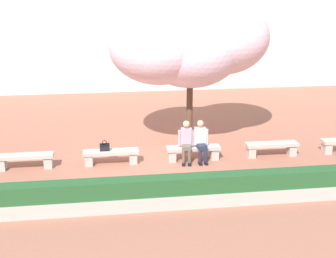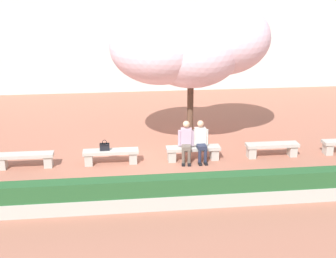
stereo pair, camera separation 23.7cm
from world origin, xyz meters
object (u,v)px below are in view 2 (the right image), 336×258
object	(u,v)px
stone_bench_near_east	(193,151)
handbag	(105,146)
stone_bench_center	(111,155)
person_seated_left	(186,140)
person_seated_right	(201,139)
stone_bench_near_west	(25,158)
cherry_tree_main	(190,45)
stone_bench_east_end	(272,148)

from	to	relation	value
stone_bench_near_east	handbag	distance (m)	2.77
stone_bench_center	stone_bench_near_east	size ratio (longest dim) A/B	1.00
person_seated_left	person_seated_right	xyz separation A→B (m)	(0.46, -0.00, 0.00)
stone_bench_near_west	cherry_tree_main	bearing A→B (deg)	17.50
person_seated_left	person_seated_right	distance (m)	0.46
stone_bench_center	person_seated_left	world-z (taller)	person_seated_left
stone_bench_east_end	cherry_tree_main	world-z (taller)	cherry_tree_main
stone_bench_near_west	handbag	distance (m)	2.41
stone_bench_east_end	stone_bench_near_east	bearing A→B (deg)	180.00
stone_bench_near_west	person_seated_left	distance (m)	4.94
stone_bench_east_end	cherry_tree_main	distance (m)	4.29
stone_bench_near_east	person_seated_right	bearing A→B (deg)	-13.27
stone_bench_near_west	person_seated_right	size ratio (longest dim) A/B	1.32
stone_bench_east_end	person_seated_right	world-z (taller)	person_seated_right
stone_bench_near_east	stone_bench_east_end	distance (m)	2.58
stone_bench_east_end	handbag	bearing A→B (deg)	179.92
stone_bench_near_east	person_seated_right	world-z (taller)	person_seated_right
stone_bench_east_end	person_seated_left	world-z (taller)	person_seated_left
cherry_tree_main	stone_bench_east_end	bearing A→B (deg)	-34.59
stone_bench_east_end	cherry_tree_main	size ratio (longest dim) A/B	0.32
stone_bench_near_east	stone_bench_center	bearing A→B (deg)	180.00
stone_bench_center	stone_bench_east_end	xyz separation A→B (m)	(5.16, 0.00, 0.00)
stone_bench_near_west	stone_bench_center	bearing A→B (deg)	0.00
stone_bench_center	stone_bench_near_east	xyz separation A→B (m)	(2.58, 0.00, 0.00)
person_seated_right	cherry_tree_main	bearing A→B (deg)	92.51
handbag	cherry_tree_main	size ratio (longest dim) A/B	0.06
stone_bench_center	handbag	size ratio (longest dim) A/B	5.03
stone_bench_near_east	person_seated_right	distance (m)	0.46
stone_bench_near_west	person_seated_left	size ratio (longest dim) A/B	1.32
person_seated_right	handbag	xyz separation A→B (m)	(-2.99, 0.06, -0.12)
stone_bench_near_west	cherry_tree_main	distance (m)	6.38
stone_bench_east_end	cherry_tree_main	xyz separation A→B (m)	(-2.43, 1.67, 3.12)
stone_bench_east_end	handbag	world-z (taller)	handbag
stone_bench_east_end	person_seated_left	xyz separation A→B (m)	(-2.81, -0.05, 0.40)
stone_bench_east_end	person_seated_right	distance (m)	2.38
person_seated_right	handbag	bearing A→B (deg)	178.83
handbag	cherry_tree_main	bearing A→B (deg)	29.80
person_seated_left	stone_bench_center	bearing A→B (deg)	178.71
stone_bench_center	cherry_tree_main	distance (m)	4.47
stone_bench_center	stone_bench_east_end	size ratio (longest dim) A/B	1.00
person_seated_left	stone_bench_near_east	bearing A→B (deg)	12.68
stone_bench_near_east	person_seated_right	size ratio (longest dim) A/B	1.32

